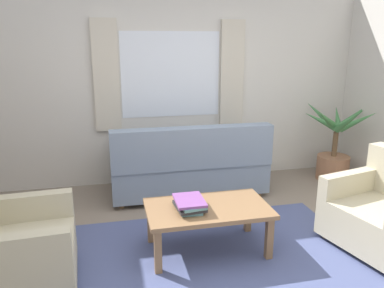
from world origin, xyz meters
name	(u,v)px	position (x,y,z in m)	size (l,w,h in m)	color
ground_plane	(216,266)	(0.00, 0.00, 0.00)	(6.24, 6.24, 0.00)	gray
wall_back	(170,86)	(0.00, 2.26, 1.30)	(5.32, 0.12, 2.60)	silver
window_with_curtains	(171,75)	(0.00, 2.18, 1.45)	(1.98, 0.07, 1.40)	white
area_rug	(216,265)	(0.00, 0.00, 0.01)	(2.73, 2.02, 0.01)	#4C5684
couch	(189,166)	(0.11, 1.60, 0.37)	(1.90, 0.82, 0.92)	gray
armchair_left	(10,249)	(-1.62, 0.03, 0.35)	(0.87, 0.89, 0.88)	#BCB293
coffee_table	(208,212)	(-0.01, 0.26, 0.38)	(1.10, 0.64, 0.44)	olive
book_stack_on_table	(190,204)	(-0.18, 0.23, 0.49)	(0.26, 0.35, 0.10)	#5B8E93
potted_plant	(335,149)	(2.18, 1.69, 0.44)	(1.15, 1.18, 1.13)	#9E6B4C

